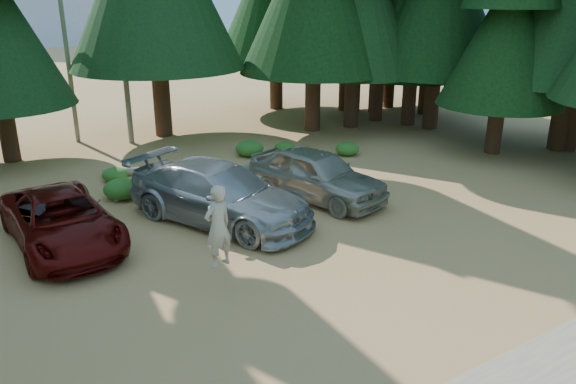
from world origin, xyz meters
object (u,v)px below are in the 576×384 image
(log_right, at_px, (245,168))
(log_left, at_px, (166,179))
(silver_minivan_right, at_px, (316,174))
(log_mid, at_px, (154,170))
(red_pickup, at_px, (61,220))
(frisbee_player, at_px, (218,226))
(silver_minivan_center, at_px, (219,194))

(log_right, bearing_deg, log_left, 159.06)
(silver_minivan_right, xyz_separation_m, log_mid, (-3.62, 5.44, -0.68))
(red_pickup, bearing_deg, frisbee_player, -60.92)
(log_mid, bearing_deg, log_left, -72.74)
(silver_minivan_right, height_order, log_mid, silver_minivan_right)
(frisbee_player, height_order, log_left, frisbee_player)
(red_pickup, relative_size, frisbee_player, 2.64)
(log_mid, bearing_deg, silver_minivan_right, -37.77)
(log_mid, distance_m, log_right, 3.41)
(log_right, bearing_deg, silver_minivan_center, -142.35)
(frisbee_player, relative_size, log_right, 0.42)
(silver_minivan_right, xyz_separation_m, frisbee_player, (-5.23, -3.57, 0.66))
(silver_minivan_center, bearing_deg, silver_minivan_right, -22.87)
(frisbee_player, bearing_deg, log_mid, -114.71)
(log_left, bearing_deg, red_pickup, -163.48)
(red_pickup, bearing_deg, log_mid, 45.95)
(log_left, height_order, log_mid, log_left)
(frisbee_player, height_order, log_mid, frisbee_player)
(log_left, xyz_separation_m, log_right, (3.02, -0.29, -0.01))
(silver_minivan_center, relative_size, log_right, 1.26)
(silver_minivan_right, bearing_deg, log_left, 116.37)
(silver_minivan_center, distance_m, log_mid, 5.56)
(log_left, distance_m, log_mid, 1.35)
(silver_minivan_center, bearing_deg, red_pickup, 146.00)
(log_left, bearing_deg, silver_minivan_center, -111.07)
(red_pickup, distance_m, log_mid, 6.39)
(log_left, distance_m, log_right, 3.04)
(silver_minivan_center, height_order, silver_minivan_right, silver_minivan_center)
(frisbee_player, bearing_deg, silver_minivan_center, -130.46)
(red_pickup, relative_size, log_mid, 1.39)
(log_mid, bearing_deg, red_pickup, -113.00)
(silver_minivan_right, relative_size, log_mid, 1.31)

